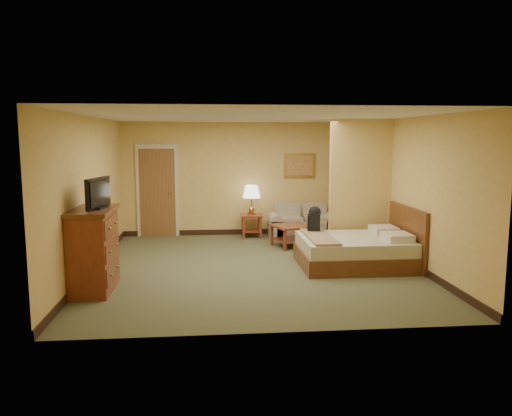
{
  "coord_description": "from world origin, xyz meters",
  "views": [
    {
      "loc": [
        -0.77,
        -8.48,
        2.24
      ],
      "look_at": [
        0.08,
        0.6,
        0.96
      ],
      "focal_mm": 35.0,
      "sensor_mm": 36.0,
      "label": 1
    }
  ],
  "objects": [
    {
      "name": "coffee_table",
      "position": [
        0.91,
        1.55,
        0.33
      ],
      "size": [
        0.9,
        0.9,
        0.46
      ],
      "rotation": [
        0.0,
        0.0,
        0.32
      ],
      "color": "maroon",
      "rests_on": "floor"
    },
    {
      "name": "tv",
      "position": [
        -2.38,
        -1.13,
        1.44
      ],
      "size": [
        0.25,
        0.73,
        0.45
      ],
      "rotation": [
        0.0,
        0.0,
        -0.21
      ],
      "color": "black",
      "rests_on": "dresser"
    },
    {
      "name": "baseboard",
      "position": [
        0.0,
        2.99,
        0.06
      ],
      "size": [
        5.5,
        0.02,
        0.12
      ],
      "primitive_type": "cube",
      "color": "black",
      "rests_on": "floor"
    },
    {
      "name": "bed",
      "position": [
        1.82,
        -0.1,
        0.29
      ],
      "size": [
        1.94,
        1.61,
        1.04
      ],
      "color": "#542913",
      "rests_on": "floor"
    },
    {
      "name": "door",
      "position": [
        -1.95,
        2.96,
        1.03
      ],
      "size": [
        0.94,
        0.16,
        2.1
      ],
      "color": "beige",
      "rests_on": "floor"
    },
    {
      "name": "backpack",
      "position": [
        1.15,
        0.42,
        0.77
      ],
      "size": [
        0.23,
        0.31,
        0.49
      ],
      "rotation": [
        0.0,
        0.0,
        -0.16
      ],
      "color": "black",
      "rests_on": "bed"
    },
    {
      "name": "floor",
      "position": [
        0.0,
        0.0,
        0.0
      ],
      "size": [
        6.0,
        6.0,
        0.0
      ],
      "primitive_type": "plane",
      "color": "#505335",
      "rests_on": "ground"
    },
    {
      "name": "left_wall",
      "position": [
        -2.75,
        0.0,
        1.3
      ],
      "size": [
        0.02,
        6.0,
        2.6
      ],
      "primitive_type": "cube",
      "color": "#D9B25C",
      "rests_on": "floor"
    },
    {
      "name": "dresser",
      "position": [
        -2.48,
        -1.13,
        0.62
      ],
      "size": [
        0.6,
        1.15,
        1.22
      ],
      "color": "maroon",
      "rests_on": "floor"
    },
    {
      "name": "right_wall",
      "position": [
        2.75,
        0.0,
        1.3
      ],
      "size": [
        0.02,
        6.0,
        2.6
      ],
      "primitive_type": "cube",
      "color": "#D9B25C",
      "rests_on": "floor"
    },
    {
      "name": "side_table",
      "position": [
        0.18,
        2.65,
        0.34
      ],
      "size": [
        0.47,
        0.47,
        0.52
      ],
      "color": "maroon",
      "rests_on": "floor"
    },
    {
      "name": "wall_picture",
      "position": [
        1.33,
        2.97,
        1.6
      ],
      "size": [
        0.73,
        0.04,
        0.57
      ],
      "color": "#B78E3F",
      "rests_on": "back_wall"
    },
    {
      "name": "ceiling",
      "position": [
        0.0,
        0.0,
        2.6
      ],
      "size": [
        6.0,
        6.0,
        0.0
      ],
      "primitive_type": "plane",
      "rotation": [
        3.14,
        0.0,
        0.0
      ],
      "color": "white",
      "rests_on": "back_wall"
    },
    {
      "name": "partition",
      "position": [
        2.15,
        0.93,
        1.3
      ],
      "size": [
        1.2,
        0.15,
        2.6
      ],
      "primitive_type": "cube",
      "color": "#D9B25C",
      "rests_on": "floor"
    },
    {
      "name": "back_wall",
      "position": [
        0.0,
        3.0,
        1.3
      ],
      "size": [
        5.5,
        0.02,
        2.6
      ],
      "primitive_type": "cube",
      "color": "#D9B25C",
      "rests_on": "floor"
    },
    {
      "name": "loveseat",
      "position": [
        1.33,
        2.57,
        0.25
      ],
      "size": [
        1.51,
        0.7,
        0.76
      ],
      "color": "tan",
      "rests_on": "floor"
    },
    {
      "name": "table_lamp",
      "position": [
        0.18,
        2.65,
        1.02
      ],
      "size": [
        0.4,
        0.4,
        0.66
      ],
      "color": "#AD7B3F",
      "rests_on": "side_table"
    }
  ]
}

